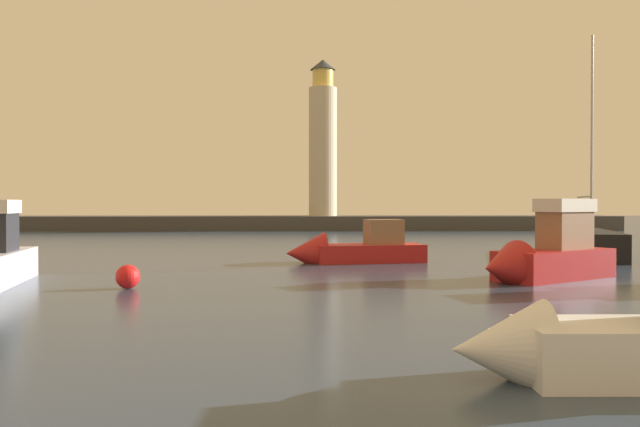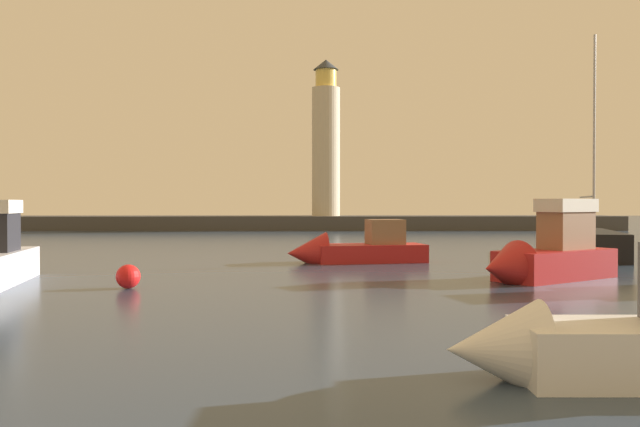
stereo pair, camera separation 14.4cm
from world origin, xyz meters
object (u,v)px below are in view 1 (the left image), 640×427
Objects in this scene: motorboat_0 at (348,250)px; sailboat_moored at (588,243)px; lighthouse at (323,142)px; motorboat_3 at (543,256)px; mooring_buoy at (128,277)px.

sailboat_moored is at bearing 11.74° from motorboat_0.
motorboat_3 is at bearing -81.99° from lighthouse.
motorboat_3 is (6.42, -7.14, 0.30)m from motorboat_0.
mooring_buoy is at bearing -130.51° from motorboat_0.
mooring_buoy is (-20.15, -11.60, -0.32)m from sailboat_moored.
mooring_buoy is (-14.12, -1.88, -0.49)m from motorboat_3.
motorboat_0 is 11.85m from mooring_buoy.
lighthouse is at bearing 80.32° from mooring_buoy.
motorboat_0 is (-0.19, -37.21, -8.51)m from lighthouse.
motorboat_0 is 9.60m from motorboat_3.
lighthouse is 20.97× the size of mooring_buoy.
motorboat_3 is (6.24, -44.35, -8.21)m from lighthouse.
mooring_buoy is at bearing -172.43° from motorboat_3.
sailboat_moored reaches higher than mooring_buoy.
motorboat_0 is at bearing -168.26° from sailboat_moored.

